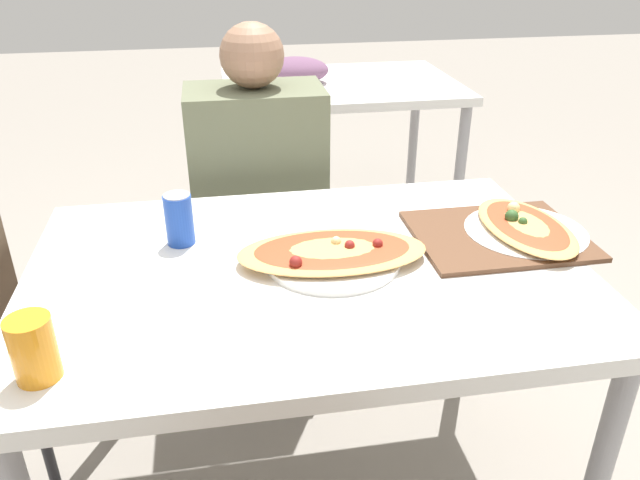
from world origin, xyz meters
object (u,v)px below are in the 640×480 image
at_px(dining_table, 308,294).
at_px(soda_can, 179,219).
at_px(drink_glass, 33,349).
at_px(person_seated, 259,183).
at_px(chair_far_seated, 258,220).
at_px(pizza_main, 332,253).
at_px(pizza_second, 525,228).

height_order(dining_table, soda_can, soda_can).
bearing_deg(drink_glass, person_seated, 64.56).
distance_m(chair_far_seated, drink_glass, 1.19).
bearing_deg(person_seated, soda_can, 65.26).
xyz_separation_m(chair_far_seated, drink_glass, (-0.45, -1.06, 0.30)).
height_order(pizza_main, soda_can, soda_can).
height_order(dining_table, pizza_second, pizza_second).
height_order(chair_far_seated, pizza_main, chair_far_seated).
relative_size(person_seated, pizza_second, 3.40).
bearing_deg(pizza_main, drink_glass, -151.26).
relative_size(chair_far_seated, pizza_main, 2.10).
xyz_separation_m(dining_table, pizza_second, (0.55, 0.06, 0.09)).
distance_m(dining_table, drink_glass, 0.60).
distance_m(dining_table, soda_can, 0.35).
relative_size(dining_table, pizza_second, 3.53).
distance_m(person_seated, pizza_main, 0.65).
height_order(person_seated, pizza_second, person_seated).
bearing_deg(person_seated, pizza_main, 100.46).
height_order(person_seated, soda_can, person_seated).
distance_m(person_seated, soda_can, 0.54).
relative_size(chair_far_seated, person_seated, 0.77).
distance_m(chair_far_seated, person_seated, 0.22).
bearing_deg(pizza_main, person_seated, 100.46).
xyz_separation_m(chair_far_seated, pizza_second, (0.61, -0.70, 0.26)).
relative_size(chair_far_seated, drink_glass, 7.88).
bearing_deg(pizza_main, dining_table, -168.85).
height_order(soda_can, drink_glass, soda_can).
xyz_separation_m(person_seated, drink_glass, (-0.45, -0.94, 0.11)).
distance_m(drink_glass, pizza_second, 1.11).
xyz_separation_m(person_seated, soda_can, (-0.22, -0.48, 0.12)).
height_order(person_seated, drink_glass, person_seated).
distance_m(pizza_main, soda_can, 0.37).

